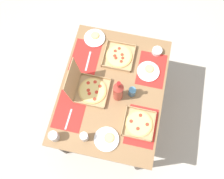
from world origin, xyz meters
TOP-DOWN VIEW (x-y plane):
  - ground_plane at (0.00, 0.00)m, footprint 6.00×6.00m
  - dining_table at (0.00, 0.00)m, footprint 1.24×0.95m
  - placemat_near_left at (-0.28, -0.32)m, footprint 0.36×0.26m
  - placemat_near_right at (0.28, -0.32)m, footprint 0.36×0.26m
  - placemat_far_left at (-0.28, 0.32)m, footprint 0.36×0.26m
  - placemat_far_right at (0.28, 0.32)m, footprint 0.36×0.26m
  - pizza_box_corner_right at (0.35, 0.01)m, footprint 0.29×0.29m
  - pizza_box_corner_left at (-0.05, 0.21)m, footprint 0.29×0.32m
  - pizza_box_center at (-0.27, -0.30)m, footprint 0.27×0.27m
  - plate_middle at (0.50, 0.29)m, footprint 0.21×0.21m
  - plate_near_left at (-0.45, -0.05)m, footprint 0.22×0.22m
  - plate_far_left at (0.25, -0.30)m, footprint 0.21×0.21m
  - soda_bottle at (-0.05, -0.07)m, footprint 0.09×0.09m
  - cup_red at (-0.53, 0.38)m, footprint 0.08×0.08m
  - cup_dark at (-0.48, 0.13)m, footprint 0.07×0.07m
  - cup_clear_left at (0.00, -0.18)m, footprint 0.07×0.07m
  - condiment_bowl at (0.47, -0.34)m, footprint 0.10×0.10m
  - fork_by_near_left at (-0.36, 0.31)m, footprint 0.19×0.02m
  - knife_by_far_right at (0.24, 0.29)m, footprint 0.21×0.02m

SIDE VIEW (x-z plane):
  - ground_plane at x=0.00m, z-range 0.00..0.00m
  - dining_table at x=0.00m, z-range 0.26..1.03m
  - placemat_near_left at x=-0.28m, z-range 0.77..0.77m
  - placemat_near_right at x=0.28m, z-range 0.77..0.77m
  - placemat_far_left at x=-0.28m, z-range 0.77..0.77m
  - placemat_far_right at x=0.28m, z-range 0.77..0.77m
  - fork_by_near_left at x=-0.36m, z-range 0.77..0.78m
  - knife_by_far_right at x=0.24m, z-range 0.77..0.78m
  - plate_middle at x=0.50m, z-range 0.77..0.80m
  - plate_near_left at x=-0.45m, z-range 0.77..0.80m
  - plate_far_left at x=0.25m, z-range 0.77..0.80m
  - pizza_box_corner_right at x=0.35m, z-range 0.77..0.80m
  - pizza_box_center at x=-0.27m, z-range 0.77..0.80m
  - condiment_bowl at x=0.47m, z-range 0.77..0.82m
  - cup_clear_left at x=0.00m, z-range 0.77..0.87m
  - pizza_box_corner_left at x=-0.05m, z-range 0.66..0.98m
  - cup_red at x=-0.53m, z-range 0.77..0.88m
  - cup_dark at x=-0.48m, z-range 0.77..0.88m
  - soda_bottle at x=-0.05m, z-range 0.74..1.07m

